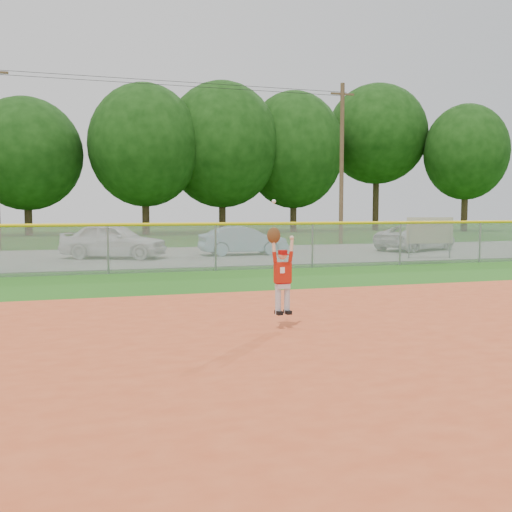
% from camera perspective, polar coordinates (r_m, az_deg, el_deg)
% --- Properties ---
extents(ground, '(120.00, 120.00, 0.00)m').
position_cam_1_polar(ground, '(8.95, 10.23, -8.09)').
color(ground, '#205814').
rests_on(ground, ground).
extents(clay_infield, '(24.00, 16.00, 0.04)m').
position_cam_1_polar(clay_infield, '(6.51, 22.59, -13.11)').
color(clay_infield, '#C64923').
rests_on(clay_infield, ground).
extents(parking_strip, '(44.00, 10.00, 0.03)m').
position_cam_1_polar(parking_strip, '(24.18, -7.16, 0.04)').
color(parking_strip, gray).
rests_on(parking_strip, ground).
extents(car_white_a, '(4.43, 3.22, 1.40)m').
position_cam_1_polar(car_white_a, '(23.13, -14.02, 1.50)').
color(car_white_a, white).
rests_on(car_white_a, parking_strip).
extents(car_blue, '(3.71, 1.37, 1.21)m').
position_cam_1_polar(car_blue, '(24.22, -1.30, 1.56)').
color(car_blue, '#88B4CA').
rests_on(car_blue, parking_strip).
extents(car_white_b, '(4.79, 3.55, 1.21)m').
position_cam_1_polar(car_white_b, '(27.88, 15.73, 1.79)').
color(car_white_b, silver).
rests_on(car_white_b, parking_strip).
extents(sponsor_sign, '(1.82, 0.46, 1.65)m').
position_cam_1_polar(sponsor_sign, '(23.46, 16.99, 2.35)').
color(sponsor_sign, gray).
rests_on(sponsor_sign, ground).
extents(outfield_fence, '(40.06, 0.10, 1.55)m').
position_cam_1_polar(outfield_fence, '(18.24, -4.07, 1.28)').
color(outfield_fence, gray).
rests_on(outfield_fence, ground).
extents(power_lines, '(19.40, 0.24, 9.00)m').
position_cam_1_polar(power_lines, '(30.30, -7.26, 9.80)').
color(power_lines, '#4C3823').
rests_on(power_lines, ground).
extents(tree_line, '(62.37, 13.00, 14.43)m').
position_cam_1_polar(tree_line, '(46.28, -10.64, 11.54)').
color(tree_line, '#422D1C').
rests_on(tree_line, ground).
extents(ballplayer, '(0.46, 0.20, 1.85)m').
position_cam_1_polar(ballplayer, '(9.18, 2.55, -1.53)').
color(ballplayer, silver).
rests_on(ballplayer, ground).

